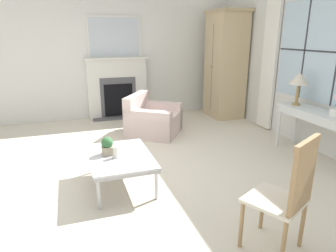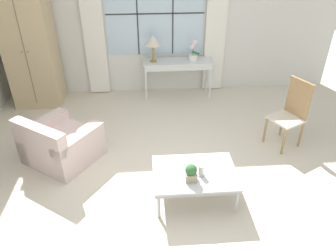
{
  "view_description": "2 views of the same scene",
  "coord_description": "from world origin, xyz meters",
  "px_view_note": "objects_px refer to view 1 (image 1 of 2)",
  "views": [
    {
      "loc": [
        3.74,
        -0.73,
        1.82
      ],
      "look_at": [
        0.45,
        0.37,
        0.75
      ],
      "focal_mm": 32.0,
      "sensor_mm": 36.0,
      "label": 1
    },
    {
      "loc": [
        -0.23,
        -3.31,
        3.04
      ],
      "look_at": [
        0.06,
        0.5,
        0.64
      ],
      "focal_mm": 35.0,
      "sensor_mm": 36.0,
      "label": 2
    }
  ],
  "objects_px": {
    "potted_plant_small": "(107,146)",
    "console_table": "(319,117)",
    "armoire": "(225,65)",
    "armchair_upholstered": "(153,121)",
    "side_chair_wooden": "(288,191)",
    "table_lamp": "(299,80)",
    "fireplace": "(117,84)",
    "coffee_table": "(120,158)",
    "pillar_candle": "(116,153)"
  },
  "relations": [
    {
      "from": "potted_plant_small",
      "to": "console_table",
      "type": "bearing_deg",
      "value": 87.25
    },
    {
      "from": "armoire",
      "to": "console_table",
      "type": "height_order",
      "value": "armoire"
    },
    {
      "from": "armchair_upholstered",
      "to": "side_chair_wooden",
      "type": "relative_size",
      "value": 1.17
    },
    {
      "from": "table_lamp",
      "to": "fireplace",
      "type": "bearing_deg",
      "value": -139.71
    },
    {
      "from": "table_lamp",
      "to": "armchair_upholstered",
      "type": "height_order",
      "value": "table_lamp"
    },
    {
      "from": "coffee_table",
      "to": "armoire",
      "type": "bearing_deg",
      "value": 132.67
    },
    {
      "from": "fireplace",
      "to": "table_lamp",
      "type": "relative_size",
      "value": 4.23
    },
    {
      "from": "console_table",
      "to": "side_chair_wooden",
      "type": "xyz_separation_m",
      "value": [
        1.57,
        -1.83,
        -0.05
      ]
    },
    {
      "from": "armchair_upholstered",
      "to": "pillar_candle",
      "type": "relative_size",
      "value": 8.15
    },
    {
      "from": "armoire",
      "to": "coffee_table",
      "type": "xyz_separation_m",
      "value": [
        2.62,
        -2.84,
        -0.8
      ]
    },
    {
      "from": "potted_plant_small",
      "to": "side_chair_wooden",
      "type": "bearing_deg",
      "value": 35.93
    },
    {
      "from": "fireplace",
      "to": "pillar_candle",
      "type": "height_order",
      "value": "fireplace"
    },
    {
      "from": "console_table",
      "to": "armoire",
      "type": "bearing_deg",
      "value": -177.87
    },
    {
      "from": "armoire",
      "to": "table_lamp",
      "type": "height_order",
      "value": "armoire"
    },
    {
      "from": "side_chair_wooden",
      "to": "coffee_table",
      "type": "distance_m",
      "value": 2.0
    },
    {
      "from": "table_lamp",
      "to": "pillar_candle",
      "type": "distance_m",
      "value": 3.09
    },
    {
      "from": "coffee_table",
      "to": "pillar_candle",
      "type": "xyz_separation_m",
      "value": [
        0.07,
        -0.06,
        0.11
      ]
    },
    {
      "from": "armchair_upholstered",
      "to": "pillar_candle",
      "type": "height_order",
      "value": "armchair_upholstered"
    },
    {
      "from": "armoire",
      "to": "potted_plant_small",
      "type": "bearing_deg",
      "value": -49.46
    },
    {
      "from": "armchair_upholstered",
      "to": "pillar_candle",
      "type": "distance_m",
      "value": 2.16
    },
    {
      "from": "fireplace",
      "to": "pillar_candle",
      "type": "bearing_deg",
      "value": -9.73
    },
    {
      "from": "armoire",
      "to": "armchair_upholstered",
      "type": "distance_m",
      "value": 2.25
    },
    {
      "from": "console_table",
      "to": "potted_plant_small",
      "type": "height_order",
      "value": "console_table"
    },
    {
      "from": "console_table",
      "to": "table_lamp",
      "type": "bearing_deg",
      "value": -177.83
    },
    {
      "from": "armoire",
      "to": "pillar_candle",
      "type": "xyz_separation_m",
      "value": [
        2.68,
        -2.9,
        -0.7
      ]
    },
    {
      "from": "fireplace",
      "to": "pillar_candle",
      "type": "distance_m",
      "value": 3.37
    },
    {
      "from": "fireplace",
      "to": "side_chair_wooden",
      "type": "relative_size",
      "value": 2.06
    },
    {
      "from": "armchair_upholstered",
      "to": "potted_plant_small",
      "type": "xyz_separation_m",
      "value": [
        1.77,
        -1.07,
        0.26
      ]
    },
    {
      "from": "armchair_upholstered",
      "to": "coffee_table",
      "type": "relative_size",
      "value": 1.21
    },
    {
      "from": "fireplace",
      "to": "side_chair_wooden",
      "type": "height_order",
      "value": "fireplace"
    },
    {
      "from": "armchair_upholstered",
      "to": "potted_plant_small",
      "type": "bearing_deg",
      "value": -31.06
    },
    {
      "from": "console_table",
      "to": "pillar_candle",
      "type": "xyz_separation_m",
      "value": [
        -0.01,
        -3.0,
        -0.18
      ]
    },
    {
      "from": "table_lamp",
      "to": "pillar_candle",
      "type": "relative_size",
      "value": 3.39
    },
    {
      "from": "console_table",
      "to": "potted_plant_small",
      "type": "bearing_deg",
      "value": -92.75
    },
    {
      "from": "table_lamp",
      "to": "coffee_table",
      "type": "height_order",
      "value": "table_lamp"
    },
    {
      "from": "fireplace",
      "to": "side_chair_wooden",
      "type": "xyz_separation_m",
      "value": [
        4.89,
        0.6,
        -0.16
      ]
    },
    {
      "from": "armoire",
      "to": "armchair_upholstered",
      "type": "relative_size",
      "value": 1.86
    },
    {
      "from": "console_table",
      "to": "table_lamp",
      "type": "relative_size",
      "value": 2.6
    },
    {
      "from": "coffee_table",
      "to": "table_lamp",
      "type": "bearing_deg",
      "value": 97.76
    },
    {
      "from": "potted_plant_small",
      "to": "pillar_candle",
      "type": "height_order",
      "value": "potted_plant_small"
    },
    {
      "from": "table_lamp",
      "to": "potted_plant_small",
      "type": "xyz_separation_m",
      "value": [
        0.33,
        -3.06,
        -0.62
      ]
    },
    {
      "from": "coffee_table",
      "to": "console_table",
      "type": "bearing_deg",
      "value": 88.49
    },
    {
      "from": "console_table",
      "to": "table_lamp",
      "type": "height_order",
      "value": "table_lamp"
    },
    {
      "from": "armchair_upholstered",
      "to": "potted_plant_small",
      "type": "relative_size",
      "value": 5.59
    },
    {
      "from": "coffee_table",
      "to": "pillar_candle",
      "type": "bearing_deg",
      "value": -42.32
    },
    {
      "from": "armoire",
      "to": "console_table",
      "type": "xyz_separation_m",
      "value": [
        2.7,
        0.1,
        -0.52
      ]
    },
    {
      "from": "pillar_candle",
      "to": "coffee_table",
      "type": "bearing_deg",
      "value": 137.68
    },
    {
      "from": "console_table",
      "to": "pillar_candle",
      "type": "height_order",
      "value": "console_table"
    },
    {
      "from": "side_chair_wooden",
      "to": "coffee_table",
      "type": "relative_size",
      "value": 1.03
    },
    {
      "from": "side_chair_wooden",
      "to": "potted_plant_small",
      "type": "bearing_deg",
      "value": -144.07
    }
  ]
}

